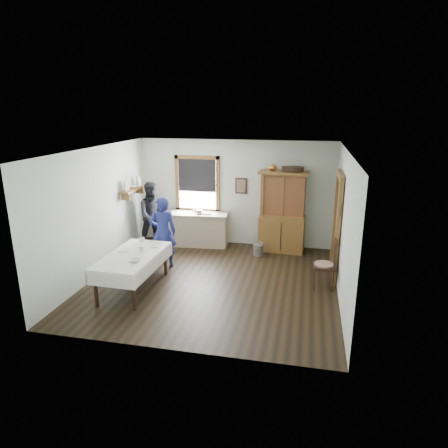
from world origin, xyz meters
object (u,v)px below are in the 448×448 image
object	(u,v)px
work_counter	(199,229)
woman_blue	(163,235)
wicker_basket	(268,247)
figure_dark	(154,217)
dining_table	(133,272)
pail	(258,250)
china_hutch	(282,212)
spindle_chair	(325,264)

from	to	relation	value
work_counter	woman_blue	size ratio (longest dim) A/B	1.01
wicker_basket	figure_dark	size ratio (longest dim) A/B	0.23
work_counter	wicker_basket	distance (m)	1.85
dining_table	pail	world-z (taller)	dining_table
dining_table	work_counter	bearing A→B (deg)	78.96
wicker_basket	china_hutch	bearing A→B (deg)	16.21
china_hutch	pail	size ratio (longest dim) A/B	7.50
pail	wicker_basket	distance (m)	0.40
dining_table	figure_dark	distance (m)	2.56
dining_table	wicker_basket	world-z (taller)	dining_table
work_counter	china_hutch	distance (m)	2.21
china_hutch	wicker_basket	size ratio (longest dim) A/B	5.57
work_counter	wicker_basket	world-z (taller)	work_counter
woman_blue	china_hutch	bearing A→B (deg)	-169.44
work_counter	china_hutch	xyz separation A→B (m)	(2.13, 0.02, 0.57)
figure_dark	spindle_chair	bearing A→B (deg)	-55.40
spindle_chair	pail	bearing A→B (deg)	131.58
dining_table	spindle_chair	distance (m)	3.77
woman_blue	figure_dark	size ratio (longest dim) A/B	0.96
work_counter	spindle_chair	distance (m)	3.69
china_hutch	pail	world-z (taller)	china_hutch
work_counter	pail	xyz separation A→B (m)	(1.62, -0.42, -0.30)
work_counter	dining_table	bearing A→B (deg)	-105.34
work_counter	dining_table	distance (m)	2.87
dining_table	spindle_chair	world-z (taller)	spindle_chair
dining_table	figure_dark	size ratio (longest dim) A/B	1.17
figure_dark	wicker_basket	bearing A→B (deg)	-28.87
wicker_basket	woman_blue	bearing A→B (deg)	-145.75
figure_dark	dining_table	bearing A→B (deg)	-112.20
dining_table	wicker_basket	xyz separation A→B (m)	(2.37, 2.75, -0.26)
wicker_basket	work_counter	bearing A→B (deg)	177.77
spindle_chair	woman_blue	distance (m)	3.53
spindle_chair	pail	distance (m)	2.19
spindle_chair	work_counter	bearing A→B (deg)	145.21
china_hutch	pail	bearing A→B (deg)	-135.67
spindle_chair	woman_blue	bearing A→B (deg)	171.00
work_counter	spindle_chair	xyz separation A→B (m)	(3.12, -1.96, 0.08)
work_counter	figure_dark	bearing A→B (deg)	-166.23
china_hutch	pail	distance (m)	1.10
dining_table	spindle_chair	size ratio (longest dim) A/B	1.79
china_hutch	figure_dark	size ratio (longest dim) A/B	1.28
dining_table	pail	bearing A→B (deg)	47.95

